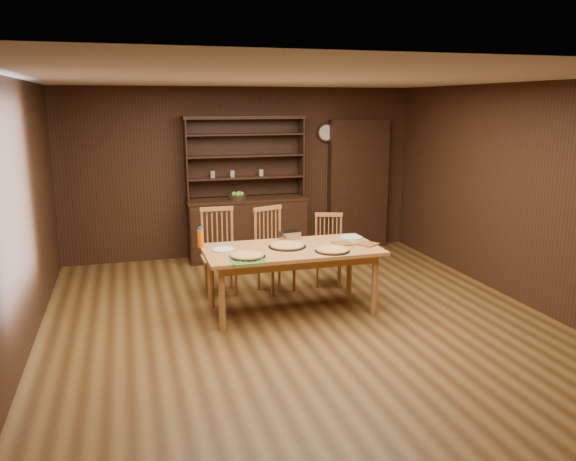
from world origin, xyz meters
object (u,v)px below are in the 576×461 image
object	(u,v)px
chair_center	(272,246)
china_hutch	(247,220)
dining_table	(291,254)
chair_left	(219,248)
juice_bottle	(200,238)
chair_right	(328,247)

from	to	relation	value
chair_center	china_hutch	bearing A→B (deg)	68.44
dining_table	chair_left	distance (m)	1.14
china_hutch	chair_center	xyz separation A→B (m)	(-0.01, -1.60, -0.02)
chair_center	juice_bottle	distance (m)	1.11
china_hutch	juice_bottle	size ratio (longest dim) A/B	9.40
chair_left	juice_bottle	world-z (taller)	chair_left
chair_left	chair_center	distance (m)	0.68
chair_left	juice_bottle	xyz separation A→B (m)	(-0.30, -0.58, 0.28)
chair_center	chair_right	bearing A→B (deg)	-18.06
china_hutch	chair_right	bearing A→B (deg)	-63.77
dining_table	chair_center	world-z (taller)	chair_center
chair_left	china_hutch	bearing A→B (deg)	65.83
china_hutch	chair_right	size ratio (longest dim) A/B	2.31
dining_table	chair_right	distance (m)	1.15
china_hutch	chair_center	size ratio (longest dim) A/B	2.02
china_hutch	juice_bottle	xyz separation A→B (m)	(-0.98, -2.07, 0.26)
china_hutch	dining_table	xyz separation A→B (m)	(0.01, -2.40, 0.08)
dining_table	chair_center	size ratio (longest dim) A/B	1.85
chair_left	juice_bottle	distance (m)	0.71
chair_right	china_hutch	bearing A→B (deg)	135.17
chair_left	chair_right	bearing A→B (deg)	-2.29
dining_table	china_hutch	bearing A→B (deg)	90.12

